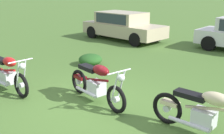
{
  "coord_description": "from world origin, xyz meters",
  "views": [
    {
      "loc": [
        3.16,
        -4.81,
        2.69
      ],
      "look_at": [
        0.06,
        0.89,
        0.74
      ],
      "focal_mm": 43.0,
      "sensor_mm": 36.0,
      "label": 1
    }
  ],
  "objects_px": {
    "car_beige": "(123,24)",
    "shrub_low": "(90,60)",
    "motorcycle_cream": "(205,113)",
    "motorcycle_red": "(8,74)",
    "motorcycle_maroon": "(96,83)"
  },
  "relations": [
    {
      "from": "car_beige",
      "to": "shrub_low",
      "type": "distance_m",
      "value": 5.04
    },
    {
      "from": "motorcycle_cream",
      "to": "car_beige",
      "type": "xyz_separation_m",
      "value": [
        -5.6,
        7.88,
        0.32
      ]
    },
    {
      "from": "motorcycle_red",
      "to": "motorcycle_maroon",
      "type": "xyz_separation_m",
      "value": [
        2.46,
        0.48,
        0.0
      ]
    },
    {
      "from": "motorcycle_red",
      "to": "motorcycle_cream",
      "type": "relative_size",
      "value": 0.94
    },
    {
      "from": "motorcycle_maroon",
      "to": "car_beige",
      "type": "xyz_separation_m",
      "value": [
        -3.05,
        7.52,
        0.31
      ]
    },
    {
      "from": "motorcycle_red",
      "to": "car_beige",
      "type": "distance_m",
      "value": 8.03
    },
    {
      "from": "motorcycle_red",
      "to": "motorcycle_cream",
      "type": "bearing_deg",
      "value": 16.13
    },
    {
      "from": "motorcycle_red",
      "to": "shrub_low",
      "type": "xyz_separation_m",
      "value": [
        0.56,
        3.13,
        -0.29
      ]
    },
    {
      "from": "motorcycle_maroon",
      "to": "car_beige",
      "type": "height_order",
      "value": "car_beige"
    },
    {
      "from": "shrub_low",
      "to": "motorcycle_cream",
      "type": "bearing_deg",
      "value": -34.14
    },
    {
      "from": "motorcycle_red",
      "to": "car_beige",
      "type": "height_order",
      "value": "car_beige"
    },
    {
      "from": "car_beige",
      "to": "motorcycle_maroon",
      "type": "bearing_deg",
      "value": -51.96
    },
    {
      "from": "motorcycle_red",
      "to": "car_beige",
      "type": "xyz_separation_m",
      "value": [
        -0.59,
        8.0,
        0.31
      ]
    },
    {
      "from": "motorcycle_maroon",
      "to": "shrub_low",
      "type": "xyz_separation_m",
      "value": [
        -1.9,
        2.65,
        -0.29
      ]
    },
    {
      "from": "motorcycle_cream",
      "to": "shrub_low",
      "type": "relative_size",
      "value": 2.54
    }
  ]
}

